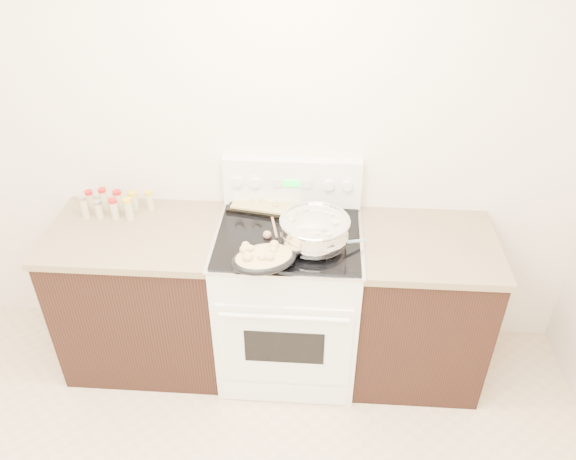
{
  "coord_description": "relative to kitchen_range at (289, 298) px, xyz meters",
  "views": [
    {
      "loc": [
        0.51,
        -0.97,
        2.63
      ],
      "look_at": [
        0.35,
        1.37,
        1.0
      ],
      "focal_mm": 35.0,
      "sensor_mm": 36.0,
      "label": 1
    }
  ],
  "objects": [
    {
      "name": "counter_left",
      "position": [
        -0.83,
        0.01,
        -0.03
      ],
      "size": [
        0.93,
        0.67,
        0.92
      ],
      "color": "black",
      "rests_on": "ground"
    },
    {
      "name": "counter_right",
      "position": [
        0.73,
        0.01,
        -0.03
      ],
      "size": [
        0.73,
        0.67,
        0.92
      ],
      "color": "black",
      "rests_on": "ground"
    },
    {
      "name": "kitchen_range",
      "position": [
        0.0,
        0.0,
        0.0
      ],
      "size": [
        0.78,
        0.73,
        1.22
      ],
      "color": "white",
      "rests_on": "ground"
    },
    {
      "name": "room_shell",
      "position": [
        -0.35,
        -1.42,
        1.21
      ],
      "size": [
        4.1,
        3.6,
        2.75
      ],
      "color": "#F1E2D0",
      "rests_on": "ground"
    },
    {
      "name": "spice_jars",
      "position": [
        -0.98,
        0.16,
        0.49
      ],
      "size": [
        0.39,
        0.15,
        0.13
      ],
      "color": "#BFB28C",
      "rests_on": "counter_left"
    },
    {
      "name": "roasting_pan",
      "position": [
        -0.1,
        -0.28,
        0.5
      ],
      "size": [
        0.38,
        0.33,
        0.11
      ],
      "color": "black",
      "rests_on": "kitchen_range"
    },
    {
      "name": "blue_ladle",
      "position": [
        0.21,
        -0.18,
        0.48
      ],
      "size": [
        0.24,
        0.16,
        0.09
      ],
      "color": "#7799B2",
      "rests_on": "kitchen_range"
    },
    {
      "name": "wooden_spoon",
      "position": [
        -0.1,
        -0.0,
        0.46
      ],
      "size": [
        0.08,
        0.25,
        0.04
      ],
      "color": "tan",
      "rests_on": "kitchen_range"
    },
    {
      "name": "mixing_bowl",
      "position": [
        0.14,
        -0.1,
        0.53
      ],
      "size": [
        0.41,
        0.41,
        0.21
      ],
      "color": "silver",
      "rests_on": "kitchen_range"
    },
    {
      "name": "baking_sheet",
      "position": [
        -0.14,
        0.28,
        0.47
      ],
      "size": [
        0.45,
        0.35,
        0.06
      ],
      "color": "black",
      "rests_on": "kitchen_range"
    }
  ]
}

